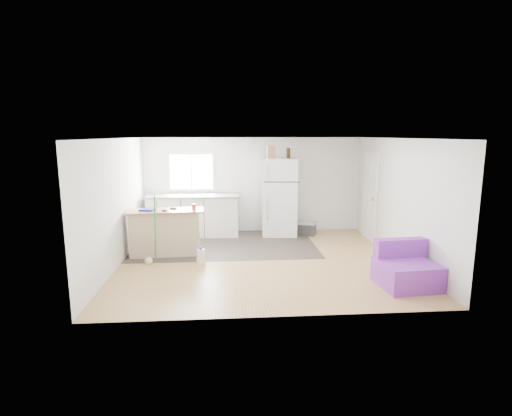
{
  "coord_description": "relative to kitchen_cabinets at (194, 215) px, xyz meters",
  "views": [
    {
      "loc": [
        -0.69,
        -7.59,
        2.47
      ],
      "look_at": [
        -0.06,
        0.7,
        0.94
      ],
      "focal_mm": 28.0,
      "sensor_mm": 36.0,
      "label": 1
    }
  ],
  "objects": [
    {
      "name": "peninsula",
      "position": [
        -0.46,
        -1.59,
        -0.04
      ],
      "size": [
        1.58,
        0.7,
        0.95
      ],
      "rotation": [
        0.0,
        0.0,
        0.07
      ],
      "color": "tan",
      "rests_on": "floor"
    },
    {
      "name": "purple_seat",
      "position": [
        3.76,
        -3.65,
        -0.25
      ],
      "size": [
        0.95,
        0.91,
        0.73
      ],
      "rotation": [
        0.0,
        0.0,
        0.08
      ],
      "color": "purple",
      "rests_on": "floor"
    },
    {
      "name": "ceiling_fixture",
      "position": [
        0.3,
        -0.95,
        1.85
      ],
      "size": [
        0.3,
        0.3,
        0.07
      ],
      "primitive_type": "cylinder",
      "color": "white",
      "rests_on": "ceiling"
    },
    {
      "name": "red_cup",
      "position": [
        0.14,
        -1.58,
        0.49
      ],
      "size": [
        0.1,
        0.1,
        0.12
      ],
      "primitive_type": "cylinder",
      "rotation": [
        0.0,
        0.0,
        0.39
      ],
      "color": "red",
      "rests_on": "peninsula"
    },
    {
      "name": "blue_tray",
      "position": [
        -0.79,
        -1.63,
        0.45
      ],
      "size": [
        0.34,
        0.29,
        0.04
      ],
      "primitive_type": "cube",
      "rotation": [
        0.0,
        0.0,
        -0.24
      ],
      "color": "#1327B2",
      "rests_on": "peninsula"
    },
    {
      "name": "tool_a",
      "position": [
        -0.29,
        -1.49,
        0.45
      ],
      "size": [
        0.15,
        0.09,
        0.03
      ],
      "primitive_type": "cube",
      "rotation": [
        0.0,
        0.0,
        -0.33
      ],
      "color": "black",
      "rests_on": "peninsula"
    },
    {
      "name": "refrigerator",
      "position": [
        2.13,
        -0.06,
        0.43
      ],
      "size": [
        0.91,
        0.87,
        1.9
      ],
      "rotation": [
        0.0,
        0.0,
        -0.1
      ],
      "color": "white",
      "rests_on": "floor"
    },
    {
      "name": "window",
      "position": [
        -0.05,
        0.34,
        1.04
      ],
      "size": [
        1.18,
        0.06,
        0.98
      ],
      "color": "white",
      "rests_on": "back_wall"
    },
    {
      "name": "cleaner_jug",
      "position": [
        0.31,
        -2.26,
        -0.37
      ],
      "size": [
        0.18,
        0.14,
        0.34
      ],
      "rotation": [
        0.0,
        0.0,
        0.25
      ],
      "color": "silver",
      "rests_on": "floor"
    },
    {
      "name": "bottle_right",
      "position": [
        2.34,
        -0.09,
        1.51
      ],
      "size": [
        0.09,
        0.09,
        0.25
      ],
      "primitive_type": "cylinder",
      "rotation": [
        0.0,
        0.0,
        0.35
      ],
      "color": "#331D09",
      "rests_on": "refrigerator"
    },
    {
      "name": "interior_door",
      "position": [
        4.22,
        -0.6,
        0.5
      ],
      "size": [
        0.11,
        0.92,
        2.1
      ],
      "color": "white",
      "rests_on": "right_wall"
    },
    {
      "name": "tool_b",
      "position": [
        -0.43,
        -1.73,
        0.44
      ],
      "size": [
        0.11,
        0.06,
        0.03
      ],
      "primitive_type": "cube",
      "rotation": [
        0.0,
        0.0,
        -0.17
      ],
      "color": "black",
      "rests_on": "peninsula"
    },
    {
      "name": "kitchen_cabinets",
      "position": [
        0.0,
        0.0,
        0.0
      ],
      "size": [
        2.29,
        0.78,
        1.31
      ],
      "rotation": [
        0.0,
        0.0,
        -0.03
      ],
      "color": "white",
      "rests_on": "floor"
    },
    {
      "name": "cardboard_box",
      "position": [
        1.9,
        -0.09,
        1.53
      ],
      "size": [
        0.22,
        0.16,
        0.3
      ],
      "primitive_type": "cube",
      "rotation": [
        0.0,
        0.0,
        0.3
      ],
      "color": "#A0815B",
      "rests_on": "refrigerator"
    },
    {
      "name": "room",
      "position": [
        1.5,
        -2.15,
        0.68
      ],
      "size": [
        5.51,
        5.01,
        2.41
      ],
      "color": "olive",
      "rests_on": "ground"
    },
    {
      "name": "vinyl_zone",
      "position": [
        0.77,
        -0.9,
        -0.51
      ],
      "size": [
        4.05,
        2.5,
        0.0
      ],
      "primitive_type": "cube",
      "color": "#2F2823",
      "rests_on": "floor"
    },
    {
      "name": "mop",
      "position": [
        -0.67,
        -2.17,
        -0.28
      ],
      "size": [
        0.26,
        0.38,
        1.36
      ],
      "rotation": [
        0.0,
        0.0,
        0.26
      ],
      "color": "green",
      "rests_on": "floor"
    },
    {
      "name": "bottle_left",
      "position": [
        2.31,
        -0.12,
        1.51
      ],
      "size": [
        0.07,
        0.07,
        0.25
      ],
      "primitive_type": "cylinder",
      "rotation": [
        0.0,
        0.0,
        -0.04
      ],
      "color": "#331D09",
      "rests_on": "refrigerator"
    },
    {
      "name": "cooler",
      "position": [
        2.81,
        -0.18,
        -0.35
      ],
      "size": [
        0.52,
        0.44,
        0.33
      ],
      "rotation": [
        0.0,
        0.0,
        -0.39
      ],
      "color": "#2D2C2F",
      "rests_on": "floor"
    }
  ]
}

